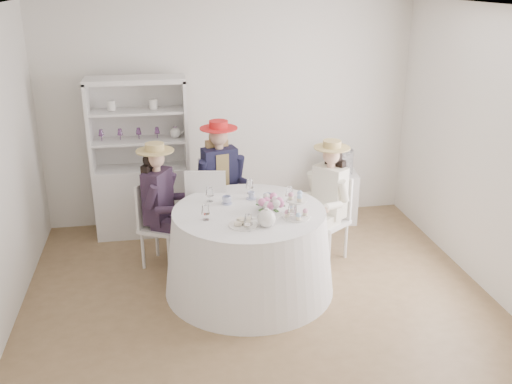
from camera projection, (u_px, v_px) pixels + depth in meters
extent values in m
plane|color=brown|center=(258.00, 295.00, 5.59)|extent=(4.50, 4.50, 0.00)
plane|color=white|center=(258.00, 7.00, 4.62)|extent=(4.50, 4.50, 0.00)
plane|color=silver|center=(229.00, 114.00, 6.94)|extent=(4.50, 0.00, 4.50)
plane|color=silver|center=(319.00, 272.00, 3.26)|extent=(4.50, 0.00, 4.50)
plane|color=silver|center=(489.00, 152.00, 5.46)|extent=(0.00, 4.50, 4.50)
cone|color=white|center=(249.00, 251.00, 5.58)|extent=(1.67, 1.67, 0.82)
cylinder|color=white|center=(249.00, 211.00, 5.43)|extent=(1.47, 1.47, 0.02)
cube|color=silver|center=(144.00, 200.00, 6.82)|extent=(1.15, 0.55, 0.83)
cube|color=silver|center=(138.00, 121.00, 6.66)|extent=(1.11, 0.18, 1.02)
cube|color=silver|center=(135.00, 80.00, 6.30)|extent=(1.15, 0.55, 0.06)
cube|color=silver|center=(89.00, 127.00, 6.40)|extent=(0.09, 0.42, 1.02)
cube|color=silver|center=(185.00, 123.00, 6.57)|extent=(0.09, 0.42, 1.02)
cube|color=silver|center=(139.00, 140.00, 6.55)|extent=(1.08, 0.50, 0.03)
cube|color=silver|center=(137.00, 111.00, 6.43)|extent=(1.08, 0.50, 0.03)
sphere|color=white|center=(175.00, 133.00, 6.59)|extent=(0.13, 0.13, 0.13)
cube|color=silver|center=(339.00, 196.00, 7.20)|extent=(0.46, 0.46, 0.64)
cylinder|color=black|center=(341.00, 161.00, 7.03)|extent=(0.37, 0.37, 0.29)
cube|color=silver|center=(162.00, 227.00, 6.04)|extent=(0.52, 0.52, 0.04)
cylinder|color=silver|center=(169.00, 255.00, 5.94)|extent=(0.03, 0.03, 0.42)
cylinder|color=silver|center=(182.00, 242.00, 6.21)|extent=(0.03, 0.03, 0.42)
cylinder|color=silver|center=(143.00, 250.00, 6.03)|extent=(0.03, 0.03, 0.42)
cylinder|color=silver|center=(157.00, 238.00, 6.30)|extent=(0.03, 0.03, 0.42)
cube|color=silver|center=(145.00, 203.00, 6.00)|extent=(0.20, 0.33, 0.48)
cube|color=black|center=(158.00, 196.00, 5.92)|extent=(0.34, 0.40, 0.56)
cube|color=black|center=(167.00, 225.00, 5.90)|extent=(0.35, 0.27, 0.12)
cylinder|color=black|center=(180.00, 252.00, 5.97)|extent=(0.10, 0.10, 0.44)
cylinder|color=black|center=(151.00, 197.00, 5.71)|extent=(0.19, 0.16, 0.26)
cube|color=black|center=(175.00, 219.00, 6.06)|extent=(0.35, 0.27, 0.12)
cylinder|color=black|center=(187.00, 245.00, 6.12)|extent=(0.10, 0.10, 0.44)
cylinder|color=black|center=(170.00, 184.00, 6.06)|extent=(0.19, 0.16, 0.26)
cylinder|color=#D8A889|center=(156.00, 169.00, 5.81)|extent=(0.09, 0.09, 0.08)
sphere|color=#D8A889|center=(155.00, 159.00, 5.78)|extent=(0.18, 0.18, 0.18)
sphere|color=black|center=(152.00, 160.00, 5.79)|extent=(0.18, 0.18, 0.18)
cube|color=black|center=(150.00, 180.00, 5.89)|extent=(0.18, 0.24, 0.37)
cylinder|color=tan|center=(155.00, 151.00, 5.75)|extent=(0.39, 0.39, 0.01)
cylinder|color=tan|center=(155.00, 147.00, 5.73)|extent=(0.19, 0.19, 0.08)
cube|color=silver|center=(221.00, 206.00, 6.50)|extent=(0.50, 0.50, 0.04)
cylinder|color=silver|center=(212.00, 233.00, 6.39)|extent=(0.04, 0.04, 0.46)
cylinder|color=silver|center=(240.00, 229.00, 6.50)|extent=(0.04, 0.04, 0.46)
cylinder|color=silver|center=(203.00, 222.00, 6.67)|extent=(0.04, 0.04, 0.46)
cylinder|color=silver|center=(230.00, 218.00, 6.79)|extent=(0.04, 0.04, 0.46)
cube|color=silver|center=(215.00, 178.00, 6.56)|extent=(0.39, 0.12, 0.52)
cube|color=#1B1C37|center=(220.00, 174.00, 6.38)|extent=(0.41, 0.28, 0.60)
cube|color=tan|center=(220.00, 174.00, 6.38)|extent=(0.19, 0.25, 0.52)
cube|color=#1B1C37|center=(217.00, 205.00, 6.33)|extent=(0.21, 0.37, 0.12)
cylinder|color=#1B1C37|center=(222.00, 235.00, 6.32)|extent=(0.10, 0.10, 0.48)
cylinder|color=#1B1C37|center=(202.00, 171.00, 6.25)|extent=(0.13, 0.20, 0.29)
cube|color=#1B1C37|center=(232.00, 202.00, 6.40)|extent=(0.21, 0.37, 0.12)
cylinder|color=#1B1C37|center=(237.00, 232.00, 6.39)|extent=(0.10, 0.10, 0.48)
cylinder|color=#1B1C37|center=(239.00, 167.00, 6.40)|extent=(0.13, 0.20, 0.29)
cylinder|color=#D8A889|center=(219.00, 147.00, 6.27)|extent=(0.09, 0.09, 0.08)
sphere|color=#D8A889|center=(219.00, 137.00, 6.23)|extent=(0.20, 0.20, 0.20)
sphere|color=tan|center=(217.00, 137.00, 6.27)|extent=(0.20, 0.20, 0.20)
cube|color=tan|center=(217.00, 157.00, 6.39)|extent=(0.26, 0.14, 0.39)
cylinder|color=red|center=(219.00, 128.00, 6.19)|extent=(0.41, 0.41, 0.01)
cylinder|color=red|center=(218.00, 124.00, 6.18)|extent=(0.21, 0.21, 0.08)
cube|color=silver|center=(327.00, 222.00, 6.18)|extent=(0.53, 0.53, 0.04)
cylinder|color=silver|center=(307.00, 241.00, 6.26)|extent=(0.03, 0.03, 0.42)
cylinder|color=silver|center=(329.00, 249.00, 6.06)|extent=(0.03, 0.03, 0.42)
cylinder|color=silver|center=(324.00, 232.00, 6.46)|extent=(0.03, 0.03, 0.42)
cylinder|color=silver|center=(346.00, 240.00, 6.27)|extent=(0.03, 0.03, 0.42)
cube|color=silver|center=(338.00, 196.00, 6.21)|extent=(0.24, 0.31, 0.48)
cube|color=#EBE6CC|center=(330.00, 191.00, 6.07)|extent=(0.36, 0.39, 0.55)
cube|color=#EBE6CC|center=(315.00, 217.00, 6.13)|extent=(0.33, 0.29, 0.11)
cylinder|color=#EBE6CC|center=(306.00, 244.00, 6.15)|extent=(0.10, 0.10, 0.44)
cylinder|color=#EBE6CC|center=(313.00, 182.00, 6.15)|extent=(0.18, 0.17, 0.26)
cube|color=#EBE6CC|center=(327.00, 221.00, 6.02)|extent=(0.33, 0.29, 0.11)
cylinder|color=#EBE6CC|center=(319.00, 249.00, 6.04)|extent=(0.10, 0.10, 0.44)
cylinder|color=#EBE6CC|center=(343.00, 191.00, 5.89)|extent=(0.18, 0.17, 0.26)
cylinder|color=#D8A889|center=(331.00, 165.00, 5.96)|extent=(0.09, 0.09, 0.08)
sphere|color=#D8A889|center=(332.00, 156.00, 5.93)|extent=(0.18, 0.18, 0.18)
sphere|color=black|center=(334.00, 156.00, 5.96)|extent=(0.18, 0.18, 0.18)
cube|color=black|center=(335.00, 175.00, 6.06)|extent=(0.20, 0.23, 0.36)
cylinder|color=tan|center=(332.00, 148.00, 5.90)|extent=(0.38, 0.38, 0.01)
cylinder|color=tan|center=(332.00, 144.00, 5.88)|extent=(0.19, 0.19, 0.08)
cube|color=silver|center=(208.00, 215.00, 6.19)|extent=(0.51, 0.51, 0.04)
cylinder|color=silver|center=(225.00, 230.00, 6.45)|extent=(0.04, 0.04, 0.49)
cylinder|color=silver|center=(194.00, 230.00, 6.44)|extent=(0.04, 0.04, 0.49)
cylinder|color=silver|center=(224.00, 243.00, 6.12)|extent=(0.04, 0.04, 0.49)
cylinder|color=silver|center=(191.00, 244.00, 6.11)|extent=(0.04, 0.04, 0.49)
cube|color=silver|center=(206.00, 196.00, 5.90)|extent=(0.42, 0.10, 0.55)
imported|color=white|center=(227.00, 200.00, 5.56)|extent=(0.10, 0.10, 0.07)
imported|color=white|center=(251.00, 196.00, 5.69)|extent=(0.09, 0.09, 0.07)
imported|color=white|center=(268.00, 198.00, 5.64)|extent=(0.11, 0.11, 0.07)
imported|color=white|center=(270.00, 206.00, 5.45)|extent=(0.27, 0.27, 0.05)
sphere|color=pink|center=(277.00, 202.00, 5.37)|extent=(0.07, 0.07, 0.07)
sphere|color=white|center=(275.00, 201.00, 5.40)|extent=(0.07, 0.07, 0.07)
sphere|color=pink|center=(272.00, 200.00, 5.42)|extent=(0.07, 0.07, 0.07)
sphere|color=white|center=(268.00, 200.00, 5.42)|extent=(0.07, 0.07, 0.07)
sphere|color=pink|center=(265.00, 201.00, 5.40)|extent=(0.07, 0.07, 0.07)
sphere|color=white|center=(263.00, 202.00, 5.37)|extent=(0.07, 0.07, 0.07)
sphere|color=pink|center=(264.00, 203.00, 5.33)|extent=(0.07, 0.07, 0.07)
sphere|color=white|center=(267.00, 205.00, 5.31)|extent=(0.07, 0.07, 0.07)
sphere|color=pink|center=(270.00, 205.00, 5.30)|extent=(0.07, 0.07, 0.07)
sphere|color=white|center=(274.00, 204.00, 5.31)|extent=(0.07, 0.07, 0.07)
sphere|color=pink|center=(276.00, 203.00, 5.34)|extent=(0.07, 0.07, 0.07)
sphere|color=white|center=(267.00, 218.00, 5.06)|extent=(0.17, 0.17, 0.17)
cylinder|color=white|center=(278.00, 217.00, 5.08)|extent=(0.10, 0.03, 0.08)
cylinder|color=white|center=(267.00, 210.00, 5.03)|extent=(0.04, 0.04, 0.02)
cylinder|color=white|center=(243.00, 225.00, 5.09)|extent=(0.27, 0.27, 0.01)
cube|color=beige|center=(238.00, 224.00, 5.06)|extent=(0.06, 0.04, 0.03)
cube|color=beige|center=(243.00, 221.00, 5.08)|extent=(0.07, 0.06, 0.03)
cube|color=beige|center=(249.00, 221.00, 5.11)|extent=(0.07, 0.07, 0.03)
cube|color=beige|center=(240.00, 220.00, 5.12)|extent=(0.07, 0.07, 0.03)
cube|color=beige|center=(247.00, 224.00, 5.05)|extent=(0.07, 0.07, 0.03)
cylinder|color=white|center=(296.00, 217.00, 5.26)|extent=(0.26, 0.26, 0.01)
cylinder|color=white|center=(296.00, 209.00, 5.23)|extent=(0.02, 0.02, 0.17)
cylinder|color=white|center=(297.00, 200.00, 5.20)|extent=(0.19, 0.19, 0.01)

